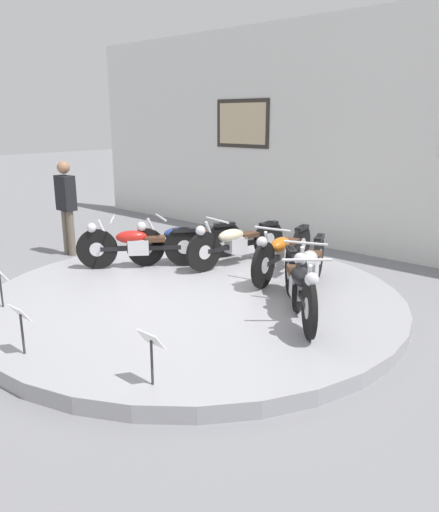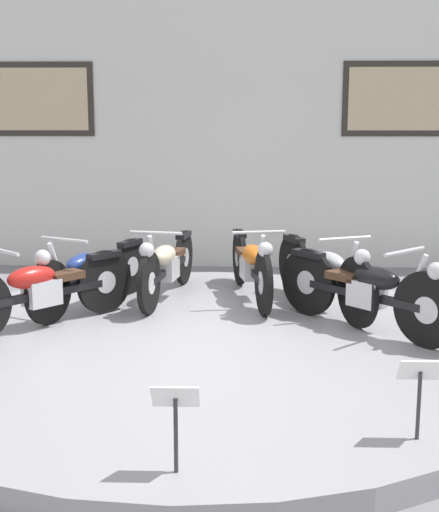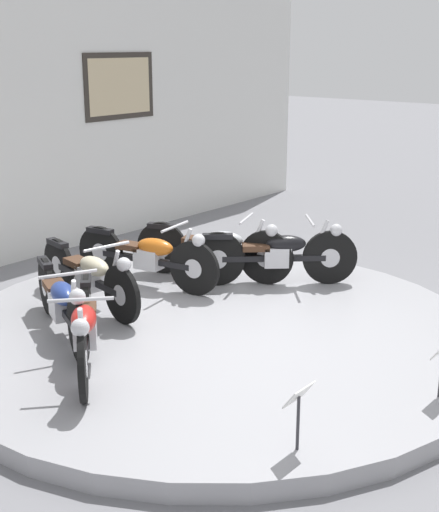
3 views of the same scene
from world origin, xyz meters
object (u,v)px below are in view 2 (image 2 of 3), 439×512
object	(u,v)px
motorcycle_orange	(251,263)
info_placard_front_centre	(176,409)
motorcycle_cream	(167,264)
info_placard_front_right	(420,381)
motorcycle_black	(367,289)
motorcycle_blue	(90,272)
motorcycle_red	(41,288)
motorcycle_silver	(325,272)

from	to	relation	value
motorcycle_orange	info_placard_front_centre	world-z (taller)	motorcycle_orange
motorcycle_cream	info_placard_front_right	distance (m)	3.85
motorcycle_black	info_placard_front_right	bearing A→B (deg)	-91.69
motorcycle_cream	info_placard_front_centre	distance (m)	3.85
motorcycle_blue	info_placard_front_centre	size ratio (longest dim) A/B	3.50
info_placard_front_centre	info_placard_front_right	distance (m)	1.48
motorcycle_orange	info_placard_front_right	bearing A→B (deg)	-74.06
motorcycle_blue	motorcycle_black	size ratio (longest dim) A/B	1.18
motorcycle_orange	motorcycle_red	bearing A→B (deg)	-149.42
motorcycle_blue	info_placard_front_right	size ratio (longest dim) A/B	3.50
motorcycle_cream	info_placard_front_right	world-z (taller)	motorcycle_cream
info_placard_front_right	motorcycle_blue	bearing A→B (deg)	131.50
motorcycle_orange	motorcycle_silver	bearing A→B (deg)	-30.81
motorcycle_silver	info_placard_front_right	bearing A→B (deg)	-85.44
motorcycle_red	motorcycle_cream	size ratio (longest dim) A/B	0.78
motorcycle_red	info_placard_front_right	size ratio (longest dim) A/B	2.96
motorcycle_blue	info_placard_front_right	bearing A→B (deg)	-48.50
motorcycle_cream	motorcycle_black	xyz separation A→B (m)	(1.93, -1.14, 0.02)
motorcycle_blue	info_placard_front_centre	distance (m)	3.59
motorcycle_red	motorcycle_blue	bearing A→B (deg)	67.13
motorcycle_silver	info_placard_front_centre	distance (m)	3.59
motorcycle_red	motorcycle_black	world-z (taller)	motorcycle_black
motorcycle_red	motorcycle_black	bearing A→B (deg)	0.03
motorcycle_red	info_placard_front_right	distance (m)	3.65
motorcycle_black	motorcycle_orange	bearing A→B (deg)	132.08
motorcycle_cream	info_placard_front_right	bearing A→B (deg)	-61.05
motorcycle_blue	motorcycle_silver	bearing A→B (deg)	0.05
motorcycle_blue	motorcycle_silver	distance (m)	2.36
motorcycle_blue	motorcycle_cream	distance (m)	0.85
motorcycle_red	motorcycle_black	distance (m)	2.96
motorcycle_black	info_placard_front_right	world-z (taller)	motorcycle_black
motorcycle_silver	motorcycle_orange	bearing A→B (deg)	149.19
motorcycle_cream	motorcycle_black	size ratio (longest dim) A/B	1.28
info_placard_front_right	motorcycle_red	bearing A→B (deg)	142.38
motorcycle_cream	motorcycle_silver	distance (m)	1.69
motorcycle_red	motorcycle_cream	distance (m)	1.53
motorcycle_red	info_placard_front_centre	xyz separation A→B (m)	(1.48, -2.69, -0.01)
motorcycle_cream	motorcycle_blue	bearing A→B (deg)	-149.30
motorcycle_red	motorcycle_orange	xyz separation A→B (m)	(1.93, 1.14, 0.01)
motorcycle_silver	info_placard_front_centre	world-z (taller)	motorcycle_silver
motorcycle_blue	info_placard_front_right	xyz separation A→B (m)	(2.59, -2.93, -0.01)
motorcycle_blue	motorcycle_black	distance (m)	2.75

